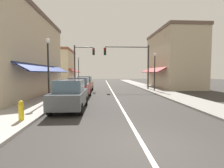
{
  "coord_description": "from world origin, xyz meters",
  "views": [
    {
      "loc": [
        -1.25,
        -4.71,
        2.18
      ],
      "look_at": [
        -0.14,
        13.15,
        1.01
      ],
      "focal_mm": 27.27,
      "sensor_mm": 36.0,
      "label": 1
    }
  ],
  "objects_px": {
    "parked_car_second_left": "(79,88)",
    "parked_car_third_left": "(85,84)",
    "traffic_signal_mast_arm": "(133,59)",
    "traffic_signal_left_corner": "(81,61)",
    "fire_hydrant": "(21,110)",
    "street_lamp_right_mid": "(155,65)",
    "street_lamp_left_far": "(79,66)",
    "parked_car_nearest_left": "(70,95)",
    "street_lamp_left_near": "(48,59)"
  },
  "relations": [
    {
      "from": "parked_car_second_left",
      "to": "parked_car_third_left",
      "type": "bearing_deg",
      "value": 91.88
    },
    {
      "from": "traffic_signal_mast_arm",
      "to": "traffic_signal_left_corner",
      "type": "height_order",
      "value": "traffic_signal_left_corner"
    },
    {
      "from": "fire_hydrant",
      "to": "traffic_signal_mast_arm",
      "type": "bearing_deg",
      "value": 62.09
    },
    {
      "from": "street_lamp_right_mid",
      "to": "street_lamp_left_far",
      "type": "relative_size",
      "value": 0.94
    },
    {
      "from": "parked_car_nearest_left",
      "to": "street_lamp_left_far",
      "type": "height_order",
      "value": "street_lamp_left_far"
    },
    {
      "from": "traffic_signal_mast_arm",
      "to": "parked_car_third_left",
      "type": "bearing_deg",
      "value": -170.07
    },
    {
      "from": "traffic_signal_mast_arm",
      "to": "street_lamp_right_mid",
      "type": "distance_m",
      "value": 3.12
    },
    {
      "from": "parked_car_nearest_left",
      "to": "parked_car_second_left",
      "type": "height_order",
      "value": "same"
    },
    {
      "from": "parked_car_third_left",
      "to": "traffic_signal_mast_arm",
      "type": "distance_m",
      "value": 6.83
    },
    {
      "from": "parked_car_third_left",
      "to": "traffic_signal_mast_arm",
      "type": "relative_size",
      "value": 0.71
    },
    {
      "from": "parked_car_second_left",
      "to": "parked_car_third_left",
      "type": "height_order",
      "value": "same"
    },
    {
      "from": "parked_car_nearest_left",
      "to": "parked_car_second_left",
      "type": "relative_size",
      "value": 0.99
    },
    {
      "from": "street_lamp_left_near",
      "to": "fire_hydrant",
      "type": "xyz_separation_m",
      "value": [
        0.39,
        -5.23,
        -2.61
      ]
    },
    {
      "from": "parked_car_second_left",
      "to": "traffic_signal_mast_arm",
      "type": "height_order",
      "value": "traffic_signal_mast_arm"
    },
    {
      "from": "street_lamp_left_far",
      "to": "fire_hydrant",
      "type": "xyz_separation_m",
      "value": [
        0.21,
        -20.39,
        -2.68
      ]
    },
    {
      "from": "parked_car_nearest_left",
      "to": "fire_hydrant",
      "type": "bearing_deg",
      "value": -122.22
    },
    {
      "from": "traffic_signal_left_corner",
      "to": "street_lamp_left_far",
      "type": "relative_size",
      "value": 1.22
    },
    {
      "from": "parked_car_third_left",
      "to": "street_lamp_left_far",
      "type": "distance_m",
      "value": 7.84
    },
    {
      "from": "fire_hydrant",
      "to": "street_lamp_right_mid",
      "type": "bearing_deg",
      "value": 51.37
    },
    {
      "from": "traffic_signal_mast_arm",
      "to": "traffic_signal_left_corner",
      "type": "distance_m",
      "value": 6.82
    },
    {
      "from": "fire_hydrant",
      "to": "traffic_signal_left_corner",
      "type": "bearing_deg",
      "value": 87.03
    },
    {
      "from": "parked_car_third_left",
      "to": "traffic_signal_left_corner",
      "type": "height_order",
      "value": "traffic_signal_left_corner"
    },
    {
      "from": "parked_car_third_left",
      "to": "traffic_signal_left_corner",
      "type": "distance_m",
      "value": 3.8
    },
    {
      "from": "traffic_signal_mast_arm",
      "to": "street_lamp_left_near",
      "type": "bearing_deg",
      "value": -131.48
    },
    {
      "from": "parked_car_nearest_left",
      "to": "street_lamp_left_far",
      "type": "bearing_deg",
      "value": 96.22
    },
    {
      "from": "traffic_signal_left_corner",
      "to": "fire_hydrant",
      "type": "bearing_deg",
      "value": -92.97
    },
    {
      "from": "traffic_signal_left_corner",
      "to": "street_lamp_left_far",
      "type": "bearing_deg",
      "value": 101.47
    },
    {
      "from": "parked_car_second_left",
      "to": "street_lamp_left_far",
      "type": "height_order",
      "value": "street_lamp_left_far"
    },
    {
      "from": "parked_car_nearest_left",
      "to": "fire_hydrant",
      "type": "height_order",
      "value": "parked_car_nearest_left"
    },
    {
      "from": "traffic_signal_mast_arm",
      "to": "street_lamp_left_far",
      "type": "xyz_separation_m",
      "value": [
        -7.71,
        6.23,
        -0.73
      ]
    },
    {
      "from": "traffic_signal_mast_arm",
      "to": "street_lamp_left_near",
      "type": "height_order",
      "value": "traffic_signal_mast_arm"
    },
    {
      "from": "parked_car_nearest_left",
      "to": "street_lamp_right_mid",
      "type": "bearing_deg",
      "value": 50.23
    },
    {
      "from": "parked_car_third_left",
      "to": "street_lamp_left_near",
      "type": "height_order",
      "value": "street_lamp_left_near"
    },
    {
      "from": "traffic_signal_left_corner",
      "to": "street_lamp_left_far",
      "type": "distance_m",
      "value": 5.09
    },
    {
      "from": "traffic_signal_mast_arm",
      "to": "street_lamp_right_mid",
      "type": "bearing_deg",
      "value": -41.22
    },
    {
      "from": "parked_car_second_left",
      "to": "traffic_signal_left_corner",
      "type": "relative_size",
      "value": 0.71
    },
    {
      "from": "traffic_signal_left_corner",
      "to": "fire_hydrant",
      "type": "height_order",
      "value": "traffic_signal_left_corner"
    },
    {
      "from": "street_lamp_left_far",
      "to": "traffic_signal_left_corner",
      "type": "bearing_deg",
      "value": -78.53
    },
    {
      "from": "parked_car_nearest_left",
      "to": "parked_car_third_left",
      "type": "xyz_separation_m",
      "value": [
        -0.13,
        10.55,
        0.0
      ]
    },
    {
      "from": "parked_car_nearest_left",
      "to": "traffic_signal_mast_arm",
      "type": "xyz_separation_m",
      "value": [
        5.87,
        11.61,
        3.08
      ]
    },
    {
      "from": "fire_hydrant",
      "to": "parked_car_nearest_left",
      "type": "bearing_deg",
      "value": 57.45
    },
    {
      "from": "street_lamp_left_near",
      "to": "street_lamp_right_mid",
      "type": "relative_size",
      "value": 1.04
    },
    {
      "from": "street_lamp_right_mid",
      "to": "traffic_signal_left_corner",
      "type": "bearing_deg",
      "value": 160.13
    },
    {
      "from": "parked_car_third_left",
      "to": "traffic_signal_left_corner",
      "type": "bearing_deg",
      "value": 108.17
    },
    {
      "from": "parked_car_second_left",
      "to": "street_lamp_left_near",
      "type": "height_order",
      "value": "street_lamp_left_near"
    },
    {
      "from": "street_lamp_left_far",
      "to": "street_lamp_left_near",
      "type": "bearing_deg",
      "value": -90.71
    },
    {
      "from": "traffic_signal_mast_arm",
      "to": "street_lamp_left_near",
      "type": "distance_m",
      "value": 11.95
    },
    {
      "from": "fire_hydrant",
      "to": "parked_car_third_left",
      "type": "bearing_deg",
      "value": 83.47
    },
    {
      "from": "street_lamp_left_near",
      "to": "street_lamp_right_mid",
      "type": "bearing_deg",
      "value": 34.48
    },
    {
      "from": "traffic_signal_mast_arm",
      "to": "traffic_signal_left_corner",
      "type": "xyz_separation_m",
      "value": [
        -6.7,
        1.27,
        -0.14
      ]
    }
  ]
}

